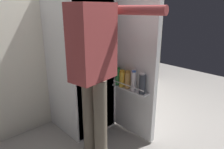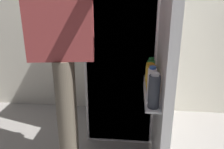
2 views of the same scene
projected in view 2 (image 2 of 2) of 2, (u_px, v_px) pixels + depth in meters
name	position (u px, v px, depth m)	size (l,w,h in m)	color
refrigerator	(125.00, 43.00, 2.07)	(0.64, 1.22, 1.70)	white
person	(63.00, 28.00, 1.42)	(0.62, 0.68, 1.78)	#665B4C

